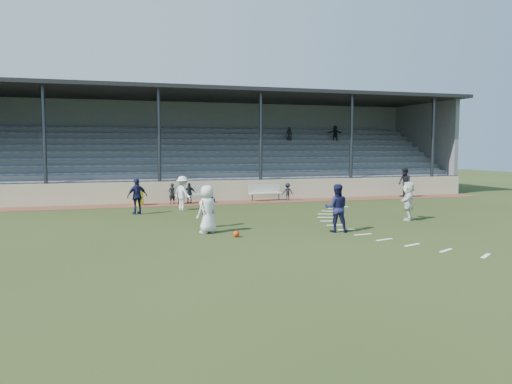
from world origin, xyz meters
TOP-DOWN VIEW (x-y plane):
  - ground at (0.00, 0.00)m, footprint 90.00×90.00m
  - cinder_track at (0.00, 10.50)m, footprint 34.00×2.00m
  - retaining_wall at (0.00, 11.55)m, footprint 34.00×0.18m
  - bench_left at (-1.26, 10.72)m, footprint 2.04×0.73m
  - bench_right at (3.05, 10.92)m, footprint 2.03×0.66m
  - trash_bin at (-4.26, 10.46)m, footprint 0.53×0.53m
  - football at (-1.55, -0.33)m, footprint 0.22×0.22m
  - player_white_lead at (-2.35, 0.77)m, footprint 1.02×0.92m
  - player_navy_lead at (-2.07, 2.03)m, footprint 0.66×0.51m
  - player_navy_mid at (2.27, -0.32)m, footprint 1.03×0.92m
  - player_white_wing at (-2.25, 7.80)m, footprint 1.10×1.27m
  - player_navy_wing at (-4.51, 6.86)m, footprint 1.07×0.74m
  - player_white_back at (6.55, 1.57)m, footprint 1.34×1.53m
  - official at (12.02, 10.24)m, footprint 0.73×0.92m
  - sub_left_near at (-2.44, 10.67)m, footprint 0.49×0.42m
  - sub_left_far at (-1.49, 10.47)m, footprint 0.69×0.31m
  - sub_right at (4.38, 10.71)m, footprint 0.68×0.42m
  - grandstand at (0.01, 16.26)m, footprint 34.60×9.00m
  - penalty_arc at (4.12, 0.00)m, footprint 3.89×14.63m

SIDE VIEW (x-z plane):
  - ground at x=0.00m, z-range 0.00..0.00m
  - penalty_arc at x=4.12m, z-range 0.00..0.01m
  - cinder_track at x=0.00m, z-range 0.00..0.02m
  - football at x=-1.55m, z-range 0.00..0.22m
  - trash_bin at x=-4.26m, z-range 0.02..0.86m
  - sub_right at x=4.38m, z-range 0.02..1.04m
  - bench_left at x=-1.26m, z-range 0.11..1.06m
  - bench_right at x=3.05m, z-range 0.11..1.06m
  - sub_left_near at x=-2.44m, z-range 0.02..1.16m
  - sub_left_far at x=-1.49m, z-range 0.02..1.18m
  - retaining_wall at x=0.00m, z-range 0.00..1.20m
  - player_navy_lead at x=-2.07m, z-range 0.00..1.60m
  - player_white_back at x=6.55m, z-range 0.00..1.67m
  - player_navy_wing at x=-4.51m, z-range 0.00..1.69m
  - player_white_wing at x=-2.25m, z-range 0.00..1.70m
  - player_white_lead at x=-2.35m, z-range 0.00..1.75m
  - player_navy_mid at x=2.27m, z-range 0.00..1.77m
  - official at x=12.02m, z-range 0.02..1.88m
  - grandstand at x=0.01m, z-range -1.10..5.51m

